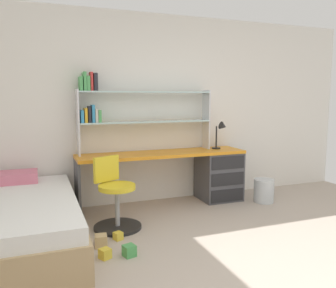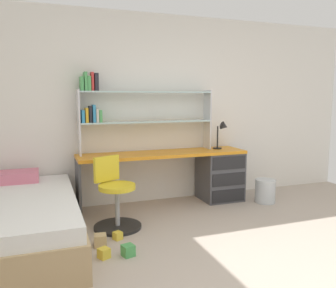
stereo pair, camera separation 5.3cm
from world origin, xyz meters
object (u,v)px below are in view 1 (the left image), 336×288
(bookshelf_hutch, at_px, (127,107))
(toy_block_natural_4, at_px, (101,241))
(desk, at_px, (204,172))
(swivel_chair, at_px, (115,201))
(toy_block_green_3, at_px, (129,251))
(toy_block_yellow_5, at_px, (105,254))
(desk_lamp, at_px, (222,131))
(waste_bin, at_px, (264,191))
(toy_block_yellow_1, at_px, (118,236))
(bed_platform, at_px, (12,224))

(bookshelf_hutch, bearing_deg, toy_block_natural_4, -116.35)
(desk, height_order, swivel_chair, swivel_chair)
(toy_block_green_3, distance_m, toy_block_yellow_5, 0.22)
(swivel_chair, height_order, toy_block_yellow_5, swivel_chair)
(desk_lamp, xyz_separation_m, waste_bin, (0.47, -0.36, -0.81))
(desk, distance_m, toy_block_yellow_5, 2.08)
(bookshelf_hutch, xyz_separation_m, desk_lamp, (1.30, -0.13, -0.34))
(desk_lamp, bearing_deg, toy_block_natural_4, -151.52)
(desk, distance_m, toy_block_yellow_1, 1.71)
(waste_bin, height_order, toy_block_natural_4, waste_bin)
(toy_block_yellow_5, bearing_deg, desk, 38.31)
(waste_bin, relative_size, toy_block_natural_4, 2.75)
(bed_platform, distance_m, toy_block_yellow_1, 1.01)
(bookshelf_hutch, bearing_deg, swivel_chair, -114.74)
(desk, xyz_separation_m, toy_block_natural_4, (-1.60, -1.01, -0.35))
(desk_lamp, relative_size, toy_block_yellow_1, 4.84)
(desk, relative_size, bookshelf_hutch, 1.26)
(desk, distance_m, bed_platform, 2.50)
(toy_block_green_3, relative_size, toy_block_yellow_5, 1.13)
(bookshelf_hutch, bearing_deg, toy_block_yellow_5, -112.32)
(toy_block_yellow_1, bearing_deg, desk_lamp, 28.56)
(desk_lamp, height_order, toy_block_yellow_1, desk_lamp)
(toy_block_green_3, relative_size, toy_block_natural_4, 0.89)
(desk, relative_size, desk_lamp, 5.79)
(waste_bin, bearing_deg, toy_block_yellow_5, -158.72)
(desk, distance_m, toy_block_natural_4, 1.92)
(bookshelf_hutch, xyz_separation_m, swivel_chair, (-0.33, -0.71, -0.99))
(bed_platform, xyz_separation_m, toy_block_yellow_5, (0.78, -0.55, -0.19))
(desk, relative_size, waste_bin, 7.01)
(toy_block_green_3, distance_m, toy_block_natural_4, 0.36)
(desk, relative_size, toy_block_green_3, 21.71)
(desk_lamp, xyz_separation_m, toy_block_yellow_1, (-1.68, -0.91, -0.92))
(waste_bin, relative_size, toy_block_green_3, 3.10)
(toy_block_natural_4, bearing_deg, swivel_chair, 61.11)
(toy_block_yellow_1, relative_size, toy_block_green_3, 0.78)
(desk_lamp, height_order, toy_block_yellow_5, desk_lamp)
(bookshelf_hutch, relative_size, swivel_chair, 2.27)
(bookshelf_hutch, relative_size, toy_block_yellow_1, 22.30)
(bookshelf_hutch, height_order, swivel_chair, bookshelf_hutch)
(bed_platform, xyz_separation_m, toy_block_yellow_1, (0.98, -0.19, -0.19))
(toy_block_natural_4, bearing_deg, desk, 32.23)
(bookshelf_hutch, distance_m, waste_bin, 2.17)
(bookshelf_hutch, height_order, toy_block_natural_4, bookshelf_hutch)
(waste_bin, distance_m, toy_block_natural_4, 2.43)
(toy_block_yellow_1, bearing_deg, toy_block_yellow_5, -118.87)
(swivel_chair, bearing_deg, toy_block_yellow_1, -98.72)
(desk, relative_size, toy_block_yellow_5, 24.62)
(toy_block_natural_4, bearing_deg, waste_bin, 15.59)
(desk, bearing_deg, waste_bin, -25.33)
(desk, height_order, desk_lamp, desk_lamp)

